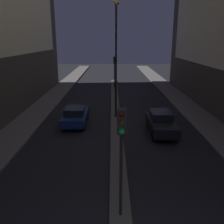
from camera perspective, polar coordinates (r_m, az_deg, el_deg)
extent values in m
cube|color=#56544F|center=(23.97, 0.59, 0.52)|extent=(0.86, 36.08, 0.12)
cylinder|color=black|center=(9.40, 1.88, -14.40)|extent=(0.12, 0.12, 3.31)
cube|color=#2D2D2D|center=(8.52, 2.01, -2.13)|extent=(0.32, 0.28, 0.90)
sphere|color=#4C0F0F|center=(8.25, 2.07, -0.55)|extent=(0.20, 0.20, 0.20)
sphere|color=#4C380A|center=(8.35, 2.05, -2.52)|extent=(0.20, 0.20, 0.20)
sphere|color=#1EEA4C|center=(8.45, 2.03, -4.45)|extent=(0.20, 0.20, 0.20)
cylinder|color=black|center=(34.49, 0.36, 8.29)|extent=(0.12, 0.12, 3.31)
cube|color=#2D2D2D|center=(34.26, 0.36, 11.77)|extent=(0.32, 0.28, 0.90)
sphere|color=#4C0F0F|center=(34.06, 0.37, 12.25)|extent=(0.20, 0.20, 0.20)
sphere|color=#4C380A|center=(34.08, 0.37, 11.75)|extent=(0.20, 0.20, 0.20)
sphere|color=#1EEA4C|center=(34.11, 0.36, 11.25)|extent=(0.20, 0.20, 0.20)
cylinder|color=black|center=(20.72, 0.72, 10.94)|extent=(0.16, 0.16, 9.04)
sphere|color=#F9EAB2|center=(20.81, 0.77, 23.85)|extent=(0.51, 0.51, 0.51)
cube|color=navy|center=(20.10, -8.48, -1.09)|extent=(1.74, 4.12, 0.62)
cube|color=black|center=(19.64, -8.67, 0.25)|extent=(1.48, 1.85, 0.54)
cube|color=red|center=(18.26, -11.27, -2.92)|extent=(0.14, 0.04, 0.10)
cube|color=red|center=(18.07, -7.47, -2.95)|extent=(0.14, 0.04, 0.10)
cylinder|color=black|center=(21.51, -9.97, -0.86)|extent=(0.22, 0.64, 0.64)
cylinder|color=black|center=(21.31, -5.95, -0.87)|extent=(0.22, 0.64, 0.64)
cylinder|color=black|center=(19.13, -11.22, -3.11)|extent=(0.22, 0.64, 0.64)
cylinder|color=black|center=(18.90, -6.69, -3.15)|extent=(0.22, 0.64, 0.64)
cube|color=black|center=(18.33, 11.00, -2.83)|extent=(1.71, 4.20, 0.69)
cube|color=black|center=(18.43, 10.92, -0.68)|extent=(1.45, 1.89, 0.55)
cube|color=red|center=(20.18, 8.23, -0.80)|extent=(0.14, 0.04, 0.10)
cube|color=red|center=(20.39, 11.55, -0.79)|extent=(0.14, 0.04, 0.10)
cylinder|color=black|center=(19.53, 8.09, -2.55)|extent=(0.22, 0.64, 0.64)
cylinder|color=black|center=(19.80, 12.36, -2.52)|extent=(0.22, 0.64, 0.64)
cylinder|color=black|center=(17.11, 9.30, -5.37)|extent=(0.22, 0.64, 0.64)
cylinder|color=black|center=(17.42, 14.15, -5.27)|extent=(0.22, 0.64, 0.64)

